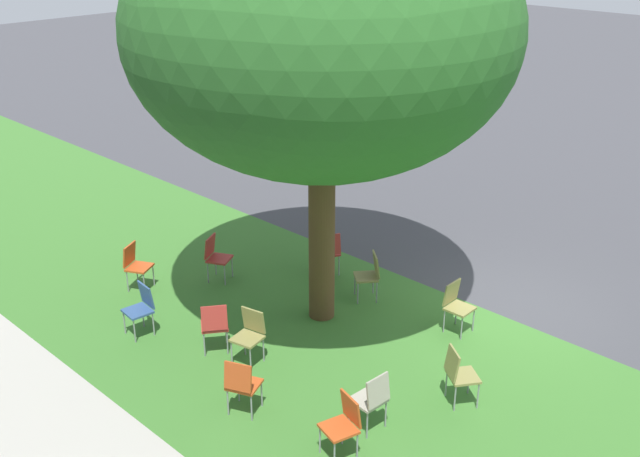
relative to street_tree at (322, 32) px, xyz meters
name	(u,v)px	position (x,y,z in m)	size (l,w,h in m)	color
ground	(502,309)	(-2.15, -2.34, -4.82)	(80.00, 80.00, 0.00)	#424247
grass_verge	(387,387)	(-2.15, 0.86, -4.82)	(48.00, 6.00, 0.01)	#3D752D
street_tree	(322,32)	(0.00, 0.00, 0.00)	(5.92, 5.92, 7.02)	brown
chair_0	(456,303)	(-1.95, -1.18, -4.30)	(0.43, 0.43, 0.88)	olive
chair_1	(372,397)	(-2.60, 1.76, -4.30)	(0.45, 0.45, 0.88)	#ADA393
chair_2	(370,273)	(-0.21, -1.03, -4.30)	(0.59, 0.59, 0.88)	olive
chair_3	(216,255)	(2.37, 0.40, -4.30)	(0.56, 0.56, 0.88)	#B7332D
chair_4	(215,324)	(0.41, 2.00, -4.30)	(0.58, 0.58, 0.88)	#B7332D
chair_5	(250,332)	(-0.18, 1.79, -4.30)	(0.50, 0.50, 0.88)	olive
chair_6	(141,306)	(1.73, 2.48, -4.30)	(0.46, 0.46, 0.88)	#335184
chair_7	(344,422)	(-2.68, 2.40, -4.30)	(0.51, 0.52, 0.88)	#C64C1E
chair_8	(328,250)	(0.97, -1.20, -4.30)	(0.56, 0.55, 0.88)	#B7332D
chair_9	(135,263)	(3.16, 1.65, -4.30)	(0.57, 0.56, 0.88)	#C64C1E
chair_10	(242,383)	(-1.10, 2.74, -4.30)	(0.55, 0.55, 0.88)	#C64C1E
chair_11	(459,372)	(-3.10, 0.46, -4.30)	(0.58, 0.58, 0.88)	olive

